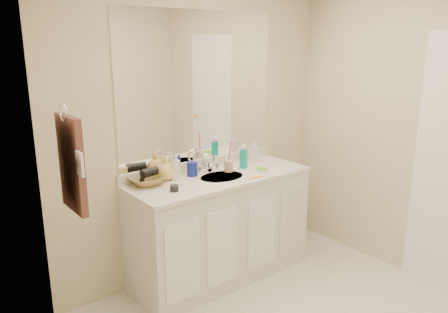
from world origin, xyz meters
name	(u,v)px	position (x,y,z in m)	size (l,w,h in m)	color
wall_back	(200,131)	(0.00, 1.30, 1.20)	(2.60, 0.02, 2.40)	beige
wall_left	(125,216)	(-1.30, 0.00, 1.20)	(0.02, 2.60, 2.40)	beige
wall_right	(432,137)	(1.30, 0.00, 1.20)	(0.02, 2.60, 2.40)	beige
vanity_cabinet	(220,228)	(0.00, 1.02, 0.42)	(1.50, 0.55, 0.85)	silver
countertop	(220,178)	(0.00, 1.02, 0.86)	(1.52, 0.57, 0.03)	white
backsplash	(201,164)	(0.00, 1.29, 0.92)	(1.52, 0.03, 0.08)	silver
sink_basin	(222,178)	(0.00, 1.00, 0.87)	(0.37, 0.37, 0.02)	beige
faucet	(208,165)	(0.00, 1.18, 0.94)	(0.02, 0.02, 0.11)	silver
mirror	(200,88)	(0.00, 1.29, 1.56)	(1.48, 0.01, 1.20)	white
blue_mug	(192,169)	(-0.17, 1.17, 0.94)	(0.08, 0.08, 0.11)	navy
tan_cup	(229,166)	(0.13, 1.08, 0.93)	(0.07, 0.07, 0.10)	beige
toothbrush	(230,154)	(0.14, 1.08, 1.03)	(0.01, 0.01, 0.22)	#EA3D6F
mouthwash_bottle	(243,159)	(0.30, 1.09, 0.96)	(0.07, 0.07, 0.16)	#0C9993
clear_pump_bottle	(254,154)	(0.48, 1.15, 0.96)	(0.06, 0.06, 0.16)	silver
soap_dish	(262,171)	(0.35, 0.91, 0.89)	(0.10, 0.08, 0.01)	silver
green_soap	(262,168)	(0.35, 0.91, 0.90)	(0.07, 0.05, 0.03)	#86E437
orange_comb	(256,178)	(0.18, 0.81, 0.88)	(0.12, 0.03, 0.01)	orange
dark_jar	(174,188)	(-0.48, 0.94, 0.90)	(0.06, 0.06, 0.04)	black
soap_bottle_white	(176,165)	(-0.27, 1.24, 0.97)	(0.07, 0.07, 0.18)	white
soap_bottle_cream	(173,167)	(-0.33, 1.19, 0.97)	(0.08, 0.08, 0.18)	beige
soap_bottle_yellow	(165,168)	(-0.39, 1.21, 0.97)	(0.14, 0.14, 0.18)	#F5CB5F
wicker_basket	(147,180)	(-0.56, 1.19, 0.91)	(0.27, 0.27, 0.07)	olive
hair_dryer	(149,172)	(-0.54, 1.19, 0.97)	(0.07, 0.07, 0.13)	black
towel_ring	(63,111)	(-1.27, 0.77, 1.55)	(0.11, 0.11, 0.01)	silver
hand_towel	(71,164)	(-1.25, 0.77, 1.25)	(0.04, 0.32, 0.55)	#3D2420
switch_plate	(80,164)	(-1.27, 0.57, 1.30)	(0.01, 0.09, 0.13)	white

